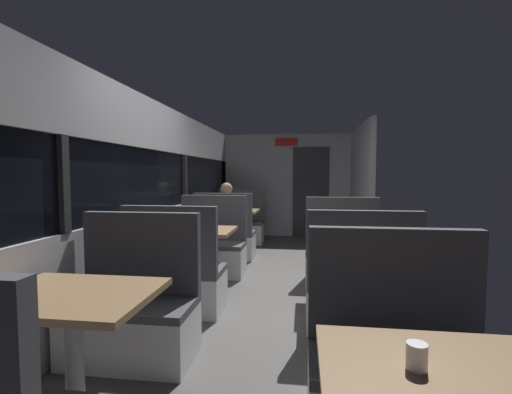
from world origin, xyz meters
name	(u,v)px	position (x,y,z in m)	size (l,w,h in m)	color
ground_plane	(268,300)	(0.00, 0.00, -0.01)	(3.30, 9.20, 0.02)	#514F4C
carriage_window_panel_left	(143,200)	(-1.45, 0.00, 1.11)	(0.09, 8.48, 2.30)	#B2B2B7
carriage_end_bulkhead	(289,186)	(0.06, 4.19, 1.14)	(2.90, 0.11, 2.30)	#B2B2B7
carriage_aisle_panel_right	(360,188)	(1.45, 3.00, 1.15)	(0.08, 2.40, 2.30)	#B2B2B7
dining_table_near_window	(73,310)	(-0.89, -2.09, 0.64)	(0.90, 0.70, 0.74)	#9E9EA3
bench_near_window_facing_entry	(133,315)	(-0.89, -1.39, 0.33)	(0.95, 0.50, 1.10)	silver
dining_table_mid_window	(196,237)	(-0.89, 0.23, 0.64)	(0.90, 0.70, 0.74)	#9E9EA3
bench_mid_window_facing_end	(176,280)	(-0.89, -0.47, 0.33)	(0.95, 0.50, 1.10)	silver
bench_mid_window_facing_entry	(211,251)	(-0.89, 0.93, 0.33)	(0.95, 0.50, 1.10)	silver
dining_table_far_window	(233,215)	(-0.89, 2.54, 0.64)	(0.90, 0.70, 0.74)	#9E9EA3
bench_far_window_facing_end	(225,239)	(-0.89, 1.84, 0.33)	(0.95, 0.50, 1.10)	silver
bench_far_window_facing_entry	(240,227)	(-0.89, 3.24, 0.33)	(0.95, 0.50, 1.10)	silver
bench_front_aisle_facing_entry	(399,377)	(0.89, -1.99, 0.33)	(0.95, 0.50, 1.10)	silver
dining_table_rear_aisle	(350,245)	(0.89, 0.03, 0.64)	(0.90, 0.70, 0.74)	#9E9EA3
bench_rear_aisle_facing_end	(360,294)	(0.89, -0.67, 0.33)	(0.95, 0.50, 1.10)	silver
bench_rear_aisle_facing_entry	(343,258)	(0.89, 0.73, 0.33)	(0.95, 0.50, 1.10)	silver
seated_passenger	(226,226)	(-0.89, 1.92, 0.54)	(0.47, 0.55, 1.26)	#26262D
coffee_cup_primary	(417,356)	(0.77, -2.66, 0.79)	(0.07, 0.07, 0.09)	white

